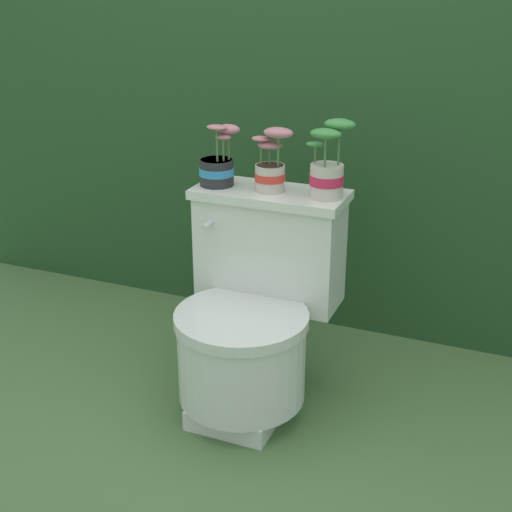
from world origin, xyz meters
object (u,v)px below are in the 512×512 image
Objects in this scene: toilet at (253,314)px; potted_plant_middle at (328,169)px; potted_plant_left at (218,166)px; potted_plant_midleft at (271,167)px.

toilet is 0.54m from potted_plant_middle.
toilet is 3.38× the size of potted_plant_left.
potted_plant_midleft is 0.84× the size of potted_plant_middle.
potted_plant_midleft reaches higher than toilet.
potted_plant_middle reaches higher than potted_plant_left.
potted_plant_midleft is at bearing 179.72° from potted_plant_middle.
toilet is 2.81× the size of potted_plant_middle.
toilet is at bearing -143.87° from potted_plant_middle.
toilet is at bearing -36.79° from potted_plant_left.
potted_plant_midleft reaches higher than potted_plant_left.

